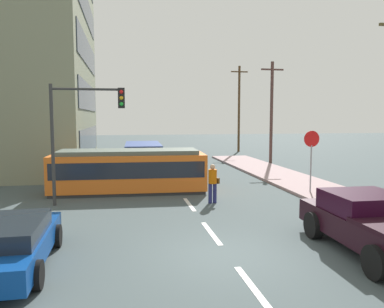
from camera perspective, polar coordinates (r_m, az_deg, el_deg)
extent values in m
plane|color=#414D4F|center=(19.95, -2.36, -5.02)|extent=(120.00, 120.00, 0.00)
cube|color=gray|center=(18.46, 21.02, -6.02)|extent=(3.20, 36.00, 0.14)
cube|color=silver|center=(8.70, 9.25, -19.33)|extent=(0.16, 2.40, 0.01)
cube|color=silver|center=(12.29, 2.89, -11.73)|extent=(0.16, 2.40, 0.01)
cube|color=silver|center=(16.08, -0.38, -7.57)|extent=(0.16, 2.40, 0.01)
cube|color=silver|center=(25.08, -4.02, -2.84)|extent=(0.16, 2.40, 0.01)
cube|color=silver|center=(31.00, -5.23, -1.24)|extent=(0.16, 2.40, 0.01)
cube|color=#2D3847|center=(29.54, -15.07, 1.99)|extent=(0.06, 13.55, 1.92)
cube|color=#2D3847|center=(29.52, -15.22, 8.20)|extent=(0.06, 13.55, 1.92)
cube|color=#2D3847|center=(29.85, -15.38, 14.34)|extent=(0.06, 13.55, 1.92)
cube|color=#2D3847|center=(30.52, -15.55, 20.28)|extent=(0.06, 13.55, 1.92)
cube|color=orange|center=(18.86, -9.43, -2.59)|extent=(7.47, 2.81, 1.72)
cube|color=#2D2D2D|center=(19.01, -9.39, -5.38)|extent=(7.32, 2.68, 0.15)
cube|color=#505B51|center=(18.75, -9.48, 0.33)|extent=(6.72, 2.41, 0.20)
cube|color=#1E232D|center=(18.83, -9.44, -1.96)|extent=(7.18, 2.84, 0.76)
cube|color=navy|center=(27.94, -7.35, 0.10)|extent=(2.67, 6.05, 1.46)
cube|color=black|center=(25.00, -7.21, -0.03)|extent=(2.25, 0.19, 0.87)
cube|color=black|center=(27.92, -7.36, 0.64)|extent=(2.69, 5.15, 0.58)
cylinder|color=black|center=(26.11, -7.24, -1.55)|extent=(2.58, 0.97, 0.90)
cylinder|color=black|center=(29.90, -7.42, -0.66)|extent=(2.58, 0.97, 0.90)
cylinder|color=navy|center=(16.27, 2.75, -5.91)|extent=(0.16, 0.16, 0.85)
cylinder|color=navy|center=(16.32, 3.43, -5.88)|extent=(0.16, 0.16, 0.85)
cylinder|color=#CB5D06|center=(16.17, 3.10, -3.37)|extent=(0.36, 0.36, 0.60)
sphere|color=tan|center=(16.11, 3.11, -1.93)|extent=(0.22, 0.22, 0.22)
cube|color=#56340E|center=(16.30, 3.81, -4.02)|extent=(0.19, 0.22, 0.24)
cube|color=black|center=(11.44, 25.78, -10.11)|extent=(2.11, 5.04, 0.65)
cube|color=black|center=(11.74, 24.37, -6.64)|extent=(1.94, 1.94, 0.55)
cylinder|color=black|center=(12.25, 17.75, -10.13)|extent=(0.30, 0.81, 0.80)
cylinder|color=black|center=(13.25, 25.59, -9.22)|extent=(0.30, 0.81, 0.80)
cylinder|color=black|center=(9.80, 25.90, -14.42)|extent=(0.30, 0.81, 0.80)
cube|color=navy|center=(10.46, -25.93, -12.48)|extent=(1.92, 4.56, 0.55)
cube|color=black|center=(10.19, -26.26, -10.19)|extent=(1.74, 2.52, 0.40)
cylinder|color=black|center=(11.60, -19.60, -11.48)|extent=(0.23, 0.64, 0.64)
cylinder|color=black|center=(9.07, -22.25, -16.44)|extent=(0.23, 0.64, 0.64)
cylinder|color=gray|center=(18.82, 17.38, -2.08)|extent=(0.07, 0.07, 2.20)
cylinder|color=red|center=(18.69, 17.50, 2.18)|extent=(0.76, 0.04, 0.76)
cylinder|color=#333333|center=(16.55, -20.16, 1.20)|extent=(0.14, 0.14, 5.00)
cylinder|color=#333333|center=(16.37, -15.53, 9.35)|extent=(2.80, 0.10, 0.10)
cube|color=black|center=(16.28, -10.54, 8.24)|extent=(0.28, 0.24, 0.84)
sphere|color=red|center=(16.17, -10.56, 9.15)|extent=(0.16, 0.16, 0.16)
sphere|color=gold|center=(16.15, -10.54, 8.26)|extent=(0.16, 0.16, 0.16)
sphere|color=green|center=(16.14, -10.53, 7.38)|extent=(0.16, 0.16, 0.16)
cylinder|color=#513530|center=(30.44, 11.82, 6.00)|extent=(0.24, 0.24, 7.92)
cube|color=#513530|center=(30.65, 11.95, 12.28)|extent=(1.80, 0.12, 0.12)
cylinder|color=#4F371F|center=(40.61, 7.05, 6.68)|extent=(0.24, 0.24, 8.97)
cube|color=#4F371F|center=(40.88, 7.12, 12.13)|extent=(1.80, 0.12, 0.12)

